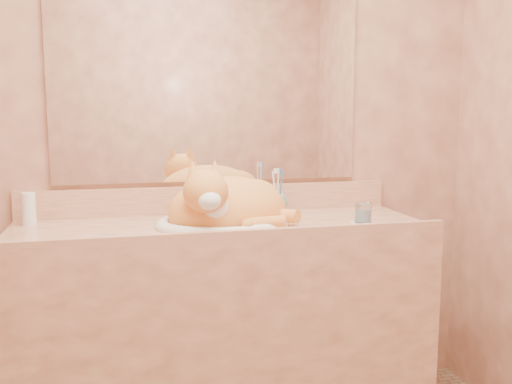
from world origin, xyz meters
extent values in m
cube|color=#925842|center=(0.00, 1.00, 1.25)|extent=(2.40, 0.02, 2.50)
cube|color=white|center=(0.00, 0.99, 1.39)|extent=(1.30, 0.02, 0.80)
imported|color=#68A78E|center=(0.13, 0.86, 0.94)|extent=(0.10, 0.10, 0.18)
imported|color=#68A78E|center=(0.26, 0.82, 0.90)|extent=(0.11, 0.11, 0.09)
cylinder|color=white|center=(0.54, 0.59, 0.85)|extent=(0.10, 0.10, 0.01)
cylinder|color=white|center=(0.54, 0.59, 0.90)|extent=(0.06, 0.06, 0.08)
cylinder|color=white|center=(-0.72, 0.89, 0.91)|extent=(0.05, 0.05, 0.13)
camera|label=1|loc=(-0.38, -1.42, 1.29)|focal=40.00mm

